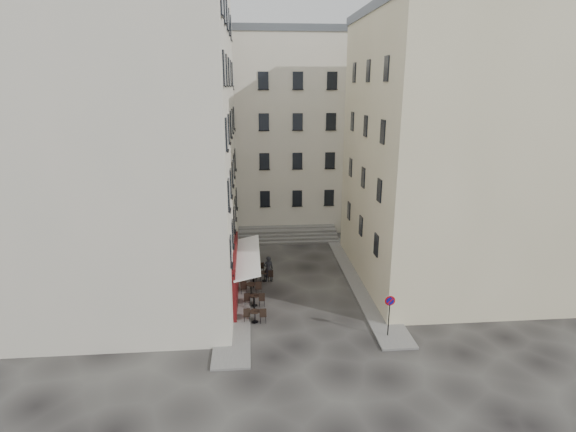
{
  "coord_description": "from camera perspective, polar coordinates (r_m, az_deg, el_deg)",
  "views": [
    {
      "loc": [
        -3.27,
        -26.39,
        13.59
      ],
      "look_at": [
        -0.7,
        4.0,
        4.71
      ],
      "focal_mm": 28.0,
      "sensor_mm": 36.0,
      "label": 1
    }
  ],
  "objects": [
    {
      "name": "building_back",
      "position": [
        45.65,
        -1.99,
        10.84
      ],
      "size": [
        18.2,
        10.2,
        18.6
      ],
      "color": "beige",
      "rests_on": "ground"
    },
    {
      "name": "bistro_table_c",
      "position": [
        30.67,
        -4.71,
        -9.08
      ],
      "size": [
        1.41,
        0.66,
        0.99
      ],
      "color": "black",
      "rests_on": "ground"
    },
    {
      "name": "sidewalk_left",
      "position": [
        33.29,
        -6.59,
        -7.86
      ],
      "size": [
        2.0,
        22.0,
        0.12
      ],
      "primitive_type": "cube",
      "color": "slate",
      "rests_on": "ground"
    },
    {
      "name": "sidewalk_right",
      "position": [
        33.28,
        9.2,
        -7.98
      ],
      "size": [
        2.0,
        18.0,
        0.12
      ],
      "primitive_type": "cube",
      "color": "slate",
      "rests_on": "ground"
    },
    {
      "name": "bollard_mid",
      "position": [
        31.71,
        -4.41,
        -8.15
      ],
      "size": [
        0.12,
        0.12,
        0.98
      ],
      "color": "black",
      "rests_on": "ground"
    },
    {
      "name": "stone_steps",
      "position": [
        41.27,
        -0.03,
        -2.41
      ],
      "size": [
        9.0,
        3.15,
        0.8
      ],
      "color": "#64615E",
      "rests_on": "ground"
    },
    {
      "name": "bollard_near",
      "position": [
        28.56,
        -4.33,
        -11.05
      ],
      "size": [
        0.12,
        0.12,
        0.98
      ],
      "color": "black",
      "rests_on": "ground"
    },
    {
      "name": "ground",
      "position": [
        29.87,
        2.02,
        -10.85
      ],
      "size": [
        90.0,
        90.0,
        0.0
      ],
      "primitive_type": "plane",
      "color": "black",
      "rests_on": "ground"
    },
    {
      "name": "bistro_table_a",
      "position": [
        27.35,
        -4.22,
        -12.44
      ],
      "size": [
        1.35,
        0.64,
        0.95
      ],
      "color": "black",
      "rests_on": "ground"
    },
    {
      "name": "bistro_table_b",
      "position": [
        29.21,
        -4.28,
        -10.5
      ],
      "size": [
        1.33,
        0.62,
        0.93
      ],
      "color": "black",
      "rests_on": "ground"
    },
    {
      "name": "pedestrian",
      "position": [
        32.4,
        -2.51,
        -6.72
      ],
      "size": [
        0.77,
        0.56,
        1.93
      ],
      "primitive_type": "imported",
      "rotation": [
        0.0,
        0.0,
        3.29
      ],
      "color": "black",
      "rests_on": "ground"
    },
    {
      "name": "building_left",
      "position": [
        30.45,
        -18.79,
        9.19
      ],
      "size": [
        12.2,
        16.2,
        20.6
      ],
      "color": "beige",
      "rests_on": "ground"
    },
    {
      "name": "bistro_table_d",
      "position": [
        32.62,
        -3.02,
        -7.55
      ],
      "size": [
        1.25,
        0.59,
        0.88
      ],
      "color": "black",
      "rests_on": "ground"
    },
    {
      "name": "building_right",
      "position": [
        33.19,
        19.92,
        7.86
      ],
      "size": [
        12.2,
        14.2,
        18.6
      ],
      "color": "beige",
      "rests_on": "ground"
    },
    {
      "name": "bistro_table_e",
      "position": [
        34.08,
        -4.09,
        -6.52
      ],
      "size": [
        1.2,
        0.56,
        0.84
      ],
      "color": "black",
      "rests_on": "ground"
    },
    {
      "name": "cafe_storefront",
      "position": [
        29.81,
        -6.5,
        -7.02
      ],
      "size": [
        1.74,
        7.3,
        3.5
      ],
      "color": "#470C0A",
      "rests_on": "ground"
    },
    {
      "name": "bollard_far",
      "position": [
        34.93,
        -4.47,
        -5.79
      ],
      "size": [
        0.12,
        0.12,
        0.98
      ],
      "color": "black",
      "rests_on": "ground"
    },
    {
      "name": "no_parking_sign",
      "position": [
        25.84,
        12.77,
        -11.35
      ],
      "size": [
        0.58,
        0.1,
        2.54
      ],
      "rotation": [
        0.0,
        0.0,
        0.01
      ],
      "color": "black",
      "rests_on": "ground"
    }
  ]
}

